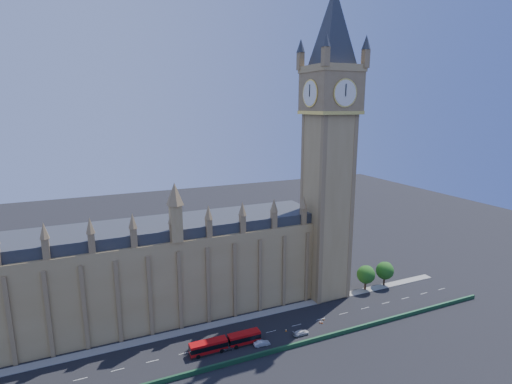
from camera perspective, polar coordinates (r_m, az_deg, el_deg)
name	(u,v)px	position (r m, az deg, el deg)	size (l,w,h in m)	color
ground	(230,342)	(111.75, -3.75, -20.57)	(400.00, 400.00, 0.00)	black
palace_westminster	(118,277)	(120.09, -19.14, -11.34)	(120.00, 20.00, 28.00)	#9A7E4A
elizabeth_tower	(330,126)	(124.09, 10.46, 9.28)	(20.59, 20.59, 105.00)	#9A7E4A
bridge_parapet	(243,359)	(104.42, -1.90, -22.77)	(160.00, 0.60, 1.20)	#1E4C2D
kerb_north	(218,324)	(119.37, -5.41, -18.23)	(160.00, 3.00, 0.16)	gray
tree_east_near	(366,274)	(140.59, 15.49, -11.21)	(6.00, 6.00, 8.50)	#382619
tree_east_far	(385,270)	(145.50, 17.97, -10.55)	(6.00, 6.00, 8.50)	#382619
red_bus	(226,343)	(108.43, -4.37, -20.66)	(18.60, 3.05, 3.16)	#B00B0E
car_grey	(226,347)	(108.49, -4.25, -21.22)	(1.75, 4.35, 1.48)	#42454A
car_silver	(262,343)	(109.73, 0.85, -20.80)	(1.44, 4.14, 1.36)	#B3B6BC
car_white	(301,333)	(114.53, 6.46, -19.35)	(1.86, 4.56, 1.32)	silver
cone_a	(320,322)	(120.61, 9.16, -17.87)	(0.53, 0.53, 0.65)	black
cone_b	(286,330)	(115.93, 4.32, -19.07)	(0.46, 0.46, 0.68)	black
cone_c	(322,322)	(120.50, 9.43, -17.90)	(0.55, 0.55, 0.69)	black
cone_d	(324,319)	(122.19, 9.66, -17.45)	(0.50, 0.50, 0.71)	black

